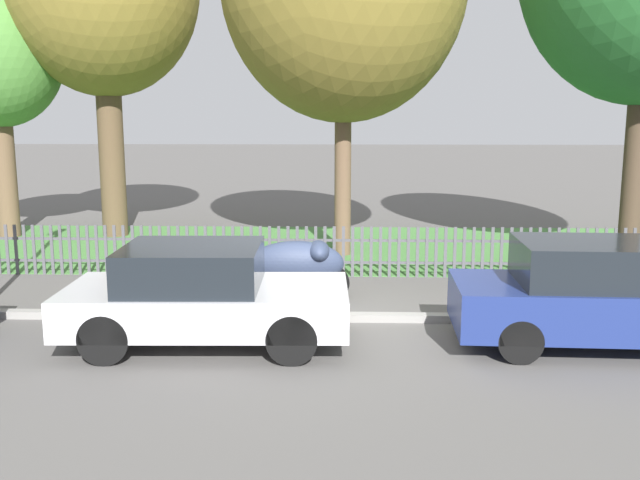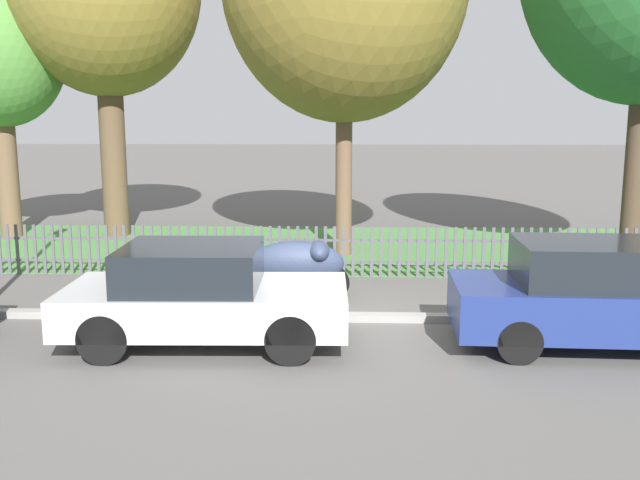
# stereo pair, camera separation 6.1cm
# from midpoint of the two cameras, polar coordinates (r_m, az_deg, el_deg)

# --- Properties ---
(ground_plane) EXTENTS (120.00, 120.00, 0.00)m
(ground_plane) POSITION_cam_midpoint_polar(r_m,az_deg,el_deg) (11.09, 0.58, -6.61)
(ground_plane) COLOR #565451
(kerb_stone) EXTENTS (41.66, 0.20, 0.12)m
(kerb_stone) POSITION_cam_midpoint_polar(r_m,az_deg,el_deg) (11.17, 0.59, -6.17)
(kerb_stone) COLOR gray
(kerb_stone) RESTS_ON ground
(grass_strip) EXTENTS (41.66, 6.05, 0.01)m
(grass_strip) POSITION_cam_midpoint_polar(r_m,az_deg,el_deg) (17.07, 1.15, -0.60)
(grass_strip) COLOR #477F3D
(grass_strip) RESTS_ON ground
(park_fence) EXTENTS (41.66, 0.05, 1.01)m
(park_fence) POSITION_cam_midpoint_polar(r_m,az_deg,el_deg) (14.01, 0.94, -0.92)
(park_fence) COLOR #4C4C51
(park_fence) RESTS_ON ground
(parked_car_navy_estate) EXTENTS (3.94, 1.92, 1.40)m
(parked_car_navy_estate) POSITION_cam_midpoint_polar(r_m,az_deg,el_deg) (10.04, -9.24, -4.33)
(parked_car_navy_estate) COLOR #BCBCC1
(parked_car_navy_estate) RESTS_ON ground
(parked_car_red_compact) EXTENTS (4.14, 1.78, 1.49)m
(parked_car_red_compact) POSITION_cam_midpoint_polar(r_m,az_deg,el_deg) (10.49, 21.67, -4.19)
(parked_car_red_compact) COLOR navy
(parked_car_red_compact) RESTS_ON ground
(covered_motorcycle) EXTENTS (1.87, 0.78, 1.04)m
(covered_motorcycle) POSITION_cam_midpoint_polar(r_m,az_deg,el_deg) (12.25, -1.62, -1.92)
(covered_motorcycle) COLOR black
(covered_motorcycle) RESTS_ON ground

